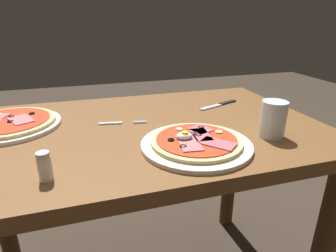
% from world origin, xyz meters
% --- Properties ---
extents(dining_table, '(1.20, 0.74, 0.76)m').
position_xyz_m(dining_table, '(0.00, 0.00, 0.63)').
color(dining_table, brown).
rests_on(dining_table, ground).
extents(pizza_foreground, '(0.30, 0.30, 0.05)m').
position_xyz_m(pizza_foreground, '(0.13, -0.20, 0.77)').
color(pizza_foreground, silver).
rests_on(pizza_foreground, dining_table).
extents(pizza_across_left, '(0.32, 0.32, 0.03)m').
position_xyz_m(pizza_across_left, '(-0.39, 0.12, 0.77)').
color(pizza_across_left, white).
rests_on(pizza_across_left, dining_table).
extents(water_glass_near, '(0.07, 0.07, 0.11)m').
position_xyz_m(water_glass_near, '(0.37, -0.19, 0.81)').
color(water_glass_near, silver).
rests_on(water_glass_near, dining_table).
extents(fork, '(0.16, 0.04, 0.00)m').
position_xyz_m(fork, '(-0.05, 0.04, 0.76)').
color(fork, silver).
rests_on(fork, dining_table).
extents(knife, '(0.19, 0.09, 0.01)m').
position_xyz_m(knife, '(0.37, 0.14, 0.76)').
color(knife, silver).
rests_on(knife, dining_table).
extents(salt_shaker, '(0.03, 0.03, 0.07)m').
position_xyz_m(salt_shaker, '(-0.25, -0.26, 0.79)').
color(salt_shaker, white).
rests_on(salt_shaker, dining_table).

